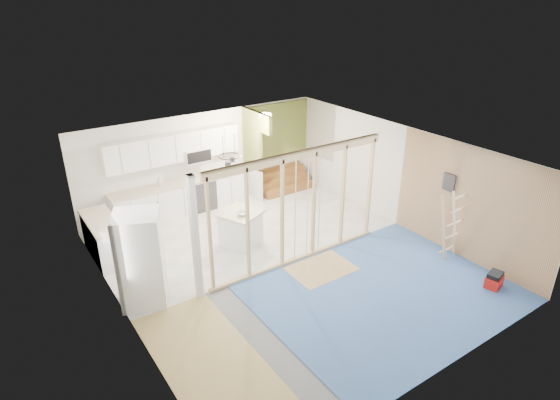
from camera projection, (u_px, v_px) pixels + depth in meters
room at (287, 212)px, 9.85m from camera, size 7.01×8.01×2.61m
floor_overlays at (288, 262)px, 10.47m from camera, size 7.00×8.00×0.03m
stud_frame at (278, 202)px, 9.62m from camera, size 4.66×0.14×2.60m
base_cabinets at (159, 209)px, 11.90m from camera, size 4.45×2.24×0.93m
upper_cabinets at (176, 148)px, 12.07m from camera, size 3.60×0.41×0.85m
green_partition at (272, 161)px, 13.79m from camera, size 2.25×1.51×2.60m
pot_rack at (229, 158)px, 10.83m from camera, size 0.52×0.52×0.72m
sheathing_panel at (471, 206)px, 10.13m from camera, size 0.02×4.00×2.60m
electrical_panel at (449, 182)px, 10.41m from camera, size 0.04×0.30×0.40m
ceiling_light at (265, 115)px, 12.31m from camera, size 0.32×0.32×0.08m
fridge at (141, 259)px, 8.78m from camera, size 1.10×1.06×1.90m
island at (241, 229)px, 11.03m from camera, size 1.14×1.14×0.84m
bowl at (242, 214)px, 10.73m from camera, size 0.27×0.27×0.06m
soap_bottle_a at (159, 181)px, 12.03m from camera, size 0.11×0.11×0.27m
soap_bottle_b at (232, 167)px, 13.09m from camera, size 0.09×0.09×0.17m
toolbox at (494, 280)px, 9.52m from camera, size 0.42×0.35×0.35m
ladder at (450, 225)px, 10.27m from camera, size 0.88×0.12×1.64m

